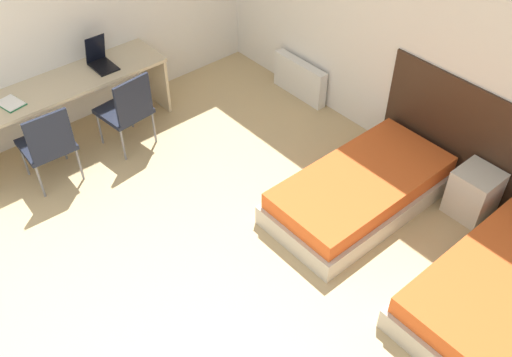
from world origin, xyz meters
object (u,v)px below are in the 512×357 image
Objects in this scene: nightstand at (474,193)px; laptop at (101,60)px; bed_near_window at (361,191)px; chair_near_laptop at (127,108)px; chair_near_notebook at (48,143)px; bed_near_door at (499,287)px.

laptop is (-3.53, -1.86, 0.55)m from nightstand.
bed_near_window is 2.55m from chair_near_laptop.
chair_near_laptop is 1.00× the size of chair_near_notebook.
bed_near_window is 3.79× the size of nightstand.
bed_near_window is 3.07m from laptop.
laptop reaches higher than nightstand.
laptop reaches higher than bed_near_window.
chair_near_laptop is at bearing -162.35° from bed_near_door.
chair_near_laptop is 0.88m from chair_near_notebook.
bed_near_door is at bearing 0.00° from bed_near_window.
laptop reaches higher than chair_near_notebook.
bed_near_window is at bearing -135.49° from nightstand.
laptop is at bearing -158.06° from bed_near_window.
chair_near_notebook is at bearing -137.16° from bed_near_window.
nightstand is at bearing 28.18° from laptop.
bed_near_door is (1.49, 0.00, 0.00)m from bed_near_window.
chair_near_notebook reaches higher than nightstand.
bed_near_door is 5.59× the size of laptop.
nightstand reaches higher than bed_near_window.
bed_near_window and bed_near_door have the same top height.
chair_near_notebook is (-3.73, -2.07, 0.31)m from bed_near_door.
bed_near_window is at bearing 21.62° from chair_near_laptop.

